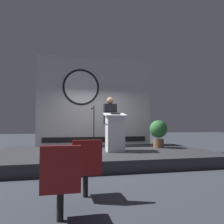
% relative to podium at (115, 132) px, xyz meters
% --- Properties ---
extents(ground_plane, '(40.00, 40.00, 0.00)m').
position_rel_podium_xyz_m(ground_plane, '(-0.24, 0.35, -0.88)').
color(ground_plane, '#383D47').
extents(stage_platform, '(6.40, 4.00, 0.30)m').
position_rel_podium_xyz_m(stage_platform, '(-0.24, 0.35, -0.73)').
color(stage_platform, '#333338').
rests_on(stage_platform, ground).
extents(banner_display, '(4.52, 0.12, 3.43)m').
position_rel_podium_xyz_m(banner_display, '(-0.26, 2.19, 1.15)').
color(banner_display, silver).
rests_on(banner_display, stage_platform).
extents(podium, '(0.64, 0.50, 1.18)m').
position_rel_podium_xyz_m(podium, '(0.00, 0.00, 0.00)').
color(podium, silver).
rests_on(podium, stage_platform).
extents(speaker_person, '(0.40, 0.26, 1.69)m').
position_rel_podium_xyz_m(speaker_person, '(-0.05, 0.48, 0.29)').
color(speaker_person, black).
rests_on(speaker_person, stage_platform).
extents(microphone_stand, '(0.24, 0.60, 1.35)m').
position_rel_podium_xyz_m(microphone_stand, '(-0.66, -0.09, -0.10)').
color(microphone_stand, black).
rests_on(microphone_stand, stage_platform).
extents(potted_plant, '(0.61, 0.61, 0.96)m').
position_rel_podium_xyz_m(potted_plant, '(1.74, 0.72, 0.00)').
color(potted_plant, brown).
rests_on(potted_plant, stage_platform).
extents(audience_chair_left, '(0.44, 0.45, 0.89)m').
position_rel_podium_xyz_m(audience_chair_left, '(-1.60, -3.88, -0.38)').
color(audience_chair_left, black).
rests_on(audience_chair_left, ground).
extents(audience_chair_right, '(0.44, 0.45, 0.89)m').
position_rel_podium_xyz_m(audience_chair_right, '(-1.22, -3.09, -0.38)').
color(audience_chair_right, black).
rests_on(audience_chair_right, ground).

